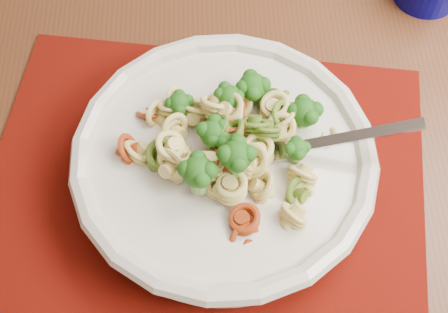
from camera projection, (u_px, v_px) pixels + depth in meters
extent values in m
cube|color=#4C2415|center=(227.00, 92.00, 0.68)|extent=(1.37, 1.01, 0.04)
cube|color=#5D0B04|center=(205.00, 184.00, 0.60)|extent=(0.50, 0.45, 0.00)
cylinder|color=beige|center=(224.00, 175.00, 0.60)|extent=(0.12, 0.12, 0.01)
cylinder|color=beige|center=(224.00, 164.00, 0.58)|extent=(0.26, 0.26, 0.03)
torus|color=beige|center=(224.00, 155.00, 0.57)|extent=(0.28, 0.28, 0.02)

